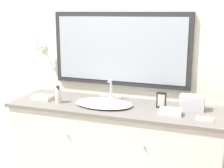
{
  "coord_description": "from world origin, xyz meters",
  "views": [
    {
      "loc": [
        0.9,
        -2.29,
        1.76
      ],
      "look_at": [
        -0.03,
        0.31,
        1.11
      ],
      "focal_mm": 50.0,
      "sensor_mm": 36.0,
      "label": 1
    }
  ],
  "objects_px": {
    "soap_bottle": "(59,96)",
    "picture_frame": "(161,100)",
    "appliance_box": "(192,102)",
    "sink_basin": "(104,103)"
  },
  "relations": [
    {
      "from": "soap_bottle",
      "to": "appliance_box",
      "type": "height_order",
      "value": "soap_bottle"
    },
    {
      "from": "sink_basin",
      "to": "appliance_box",
      "type": "distance_m",
      "value": 0.79
    },
    {
      "from": "sink_basin",
      "to": "picture_frame",
      "type": "xyz_separation_m",
      "value": [
        0.52,
        0.08,
        0.06
      ]
    },
    {
      "from": "picture_frame",
      "to": "soap_bottle",
      "type": "bearing_deg",
      "value": -171.37
    },
    {
      "from": "sink_basin",
      "to": "picture_frame",
      "type": "height_order",
      "value": "sink_basin"
    },
    {
      "from": "appliance_box",
      "to": "picture_frame",
      "type": "relative_size",
      "value": 1.42
    },
    {
      "from": "sink_basin",
      "to": "appliance_box",
      "type": "relative_size",
      "value": 2.56
    },
    {
      "from": "soap_bottle",
      "to": "appliance_box",
      "type": "relative_size",
      "value": 0.78
    },
    {
      "from": "soap_bottle",
      "to": "picture_frame",
      "type": "bearing_deg",
      "value": 8.63
    },
    {
      "from": "appliance_box",
      "to": "sink_basin",
      "type": "bearing_deg",
      "value": -170.35
    }
  ]
}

